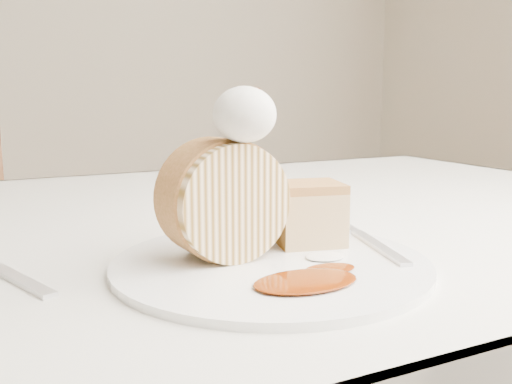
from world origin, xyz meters
name	(u,v)px	position (x,y,z in m)	size (l,w,h in m)	color
table	(225,278)	(0.00, 0.20, 0.66)	(1.40, 0.90, 0.75)	silver
plate	(271,264)	(-0.06, -0.04, 0.75)	(0.29, 0.29, 0.01)	white
roulade_slice	(224,200)	(-0.09, -0.01, 0.81)	(0.11, 0.11, 0.06)	#FCDFAF
cake_chunk	(309,217)	(0.00, 0.00, 0.78)	(0.06, 0.06, 0.05)	#B77945
whipped_cream	(244,115)	(-0.08, -0.03, 0.89)	(0.06, 0.06, 0.05)	white
caramel_drizzle	(245,82)	(-0.08, -0.03, 0.92)	(0.03, 0.02, 0.01)	#6F2404
caramel_pool	(306,281)	(-0.06, -0.11, 0.76)	(0.09, 0.06, 0.00)	#6F2404
fork	(379,247)	(0.06, -0.05, 0.76)	(0.02, 0.17, 0.00)	silver
spoon	(15,277)	(-0.27, 0.03, 0.75)	(0.02, 0.16, 0.00)	silver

